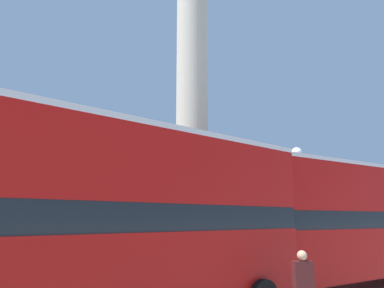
{
  "coord_description": "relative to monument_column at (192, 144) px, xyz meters",
  "views": [
    {
      "loc": [
        -10.73,
        -13.54,
        2.39
      ],
      "look_at": [
        0.0,
        0.0,
        5.84
      ],
      "focal_mm": 35.0,
      "sensor_mm": 36.0,
      "label": 1
    }
  ],
  "objects": [
    {
      "name": "ground_plane",
      "position": [
        0.0,
        0.0,
        -5.85
      ],
      "size": [
        200.0,
        200.0,
        0.0
      ],
      "primitive_type": "plane",
      "color": "gray"
    },
    {
      "name": "monument_column",
      "position": [
        0.0,
        0.0,
        0.0
      ],
      "size": [
        5.74,
        5.74,
        21.59
      ],
      "color": "#ADA593",
      "rests_on": "ground_plane"
    },
    {
      "name": "bus_a",
      "position": [
        -7.4,
        -6.26,
        -3.47
      ],
      "size": [
        10.4,
        3.19,
        4.3
      ],
      "rotation": [
        0.0,
        0.0,
        0.05
      ],
      "color": "#A80F0C",
      "rests_on": "ground_plane"
    },
    {
      "name": "bus_b",
      "position": [
        1.64,
        -6.15,
        -3.5
      ],
      "size": [
        10.6,
        3.62,
        4.25
      ],
      "rotation": [
        0.0,
        0.0,
        -0.09
      ],
      "color": "#A80F0C",
      "rests_on": "ground_plane"
    },
    {
      "name": "street_lamp",
      "position": [
        3.2,
        -3.52,
        -2.51
      ],
      "size": [
        0.47,
        0.47,
        5.53
      ],
      "color": "black",
      "rests_on": "ground_plane"
    },
    {
      "name": "pedestrian_near_lamp",
      "position": [
        -3.49,
        -8.32,
        -4.9
      ],
      "size": [
        0.48,
        0.35,
        1.7
      ],
      "rotation": [
        0.0,
        0.0,
        2.69
      ],
      "color": "#192347",
      "rests_on": "ground_plane"
    }
  ]
}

